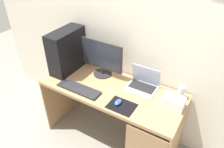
# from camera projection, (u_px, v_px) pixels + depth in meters

# --- Properties ---
(ground_plane) EXTENTS (8.00, 8.00, 0.00)m
(ground_plane) POSITION_uv_depth(u_px,v_px,m) (112.00, 136.00, 2.72)
(ground_plane) COLOR gray
(wall_back) EXTENTS (4.00, 0.05, 2.60)m
(wall_back) POSITION_uv_depth(u_px,v_px,m) (130.00, 29.00, 2.24)
(wall_back) COLOR beige
(wall_back) RESTS_ON ground_plane
(desk) EXTENTS (1.52, 0.63, 0.77)m
(desk) POSITION_uv_depth(u_px,v_px,m) (113.00, 100.00, 2.36)
(desk) COLOR #A37A51
(desk) RESTS_ON ground_plane
(pc_tower) EXTENTS (0.20, 0.47, 0.49)m
(pc_tower) POSITION_uv_depth(u_px,v_px,m) (67.00, 51.00, 2.45)
(pc_tower) COLOR black
(pc_tower) RESTS_ON desk
(monitor) EXTENTS (0.51, 0.21, 0.41)m
(monitor) POSITION_uv_depth(u_px,v_px,m) (102.00, 58.00, 2.38)
(monitor) COLOR #232326
(monitor) RESTS_ON desk
(laptop) EXTENTS (0.31, 0.23, 0.23)m
(laptop) POSITION_uv_depth(u_px,v_px,m) (143.00, 83.00, 2.28)
(laptop) COLOR #B7BCC6
(laptop) RESTS_ON desk
(speaker) EXTENTS (0.07, 0.07, 0.14)m
(speaker) POSITION_uv_depth(u_px,v_px,m) (181.00, 92.00, 2.11)
(speaker) COLOR white
(speaker) RESTS_ON desk
(projector) EXTENTS (0.20, 0.14, 0.11)m
(projector) POSITION_uv_depth(u_px,v_px,m) (174.00, 102.00, 2.02)
(projector) COLOR silver
(projector) RESTS_ON desk
(keyboard) EXTENTS (0.42, 0.14, 0.02)m
(keyboard) POSITION_uv_depth(u_px,v_px,m) (81.00, 90.00, 2.24)
(keyboard) COLOR #232326
(keyboard) RESTS_ON desk
(mousepad) EXTENTS (0.26, 0.20, 0.00)m
(mousepad) POSITION_uv_depth(u_px,v_px,m) (122.00, 106.00, 2.05)
(mousepad) COLOR black
(mousepad) RESTS_ON desk
(mouse_left) EXTENTS (0.06, 0.10, 0.03)m
(mouse_left) POSITION_uv_depth(u_px,v_px,m) (118.00, 102.00, 2.07)
(mouse_left) COLOR #2D51B2
(mouse_left) RESTS_ON mousepad
(cell_phone) EXTENTS (0.07, 0.13, 0.01)m
(cell_phone) POSITION_uv_depth(u_px,v_px,m) (63.00, 83.00, 2.35)
(cell_phone) COLOR #232326
(cell_phone) RESTS_ON desk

